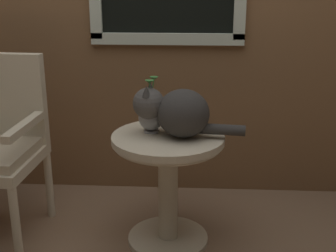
% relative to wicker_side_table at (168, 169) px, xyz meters
% --- Properties ---
extents(wicker_side_table, '(0.57, 0.57, 0.61)m').
position_rel_wicker_side_table_xyz_m(wicker_side_table, '(0.00, 0.00, 0.00)').
color(wicker_side_table, beige).
rests_on(wicker_side_table, ground_plane).
extents(cat, '(0.56, 0.27, 0.26)m').
position_rel_wicker_side_table_xyz_m(cat, '(0.05, -0.01, 0.32)').
color(cat, '#33302D').
rests_on(cat, wicker_side_table).
extents(pewter_vase_with_ivy, '(0.13, 0.14, 0.29)m').
position_rel_wicker_side_table_xyz_m(pewter_vase_with_ivy, '(-0.09, 0.05, 0.28)').
color(pewter_vase_with_ivy, '#99999E').
rests_on(pewter_vase_with_ivy, wicker_side_table).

